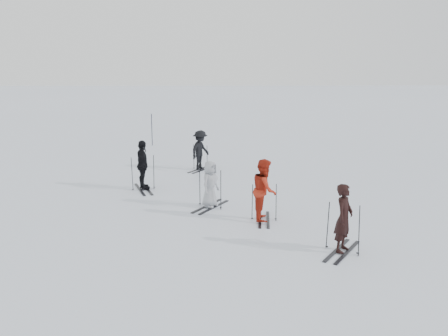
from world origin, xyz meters
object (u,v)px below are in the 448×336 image
(skier_red, at_px, (264,190))
(piste_marker, at_px, (152,130))
(skier_grey, at_px, (210,185))
(skier_uphill_far, at_px, (200,151))
(skier_uphill_left, at_px, (143,166))
(skier_near_dark, at_px, (344,219))

(skier_red, bearing_deg, piste_marker, 26.69)
(skier_grey, height_order, skier_uphill_far, skier_uphill_far)
(skier_uphill_left, xyz_separation_m, skier_uphill_far, (1.99, 3.15, -0.06))
(skier_grey, distance_m, piste_marker, 11.62)
(skier_red, distance_m, skier_uphill_left, 5.42)
(skier_uphill_left, relative_size, piste_marker, 1.06)
(skier_uphill_far, bearing_deg, skier_near_dark, -123.73)
(skier_red, relative_size, skier_uphill_left, 1.02)
(skier_red, xyz_separation_m, skier_grey, (-1.65, 1.31, -0.17))
(skier_uphill_far, height_order, piste_marker, piste_marker)
(skier_grey, distance_m, skier_uphill_far, 5.32)
(skier_grey, xyz_separation_m, skier_uphill_left, (-2.51, 2.14, 0.15))
(skier_near_dark, height_order, piste_marker, skier_near_dark)
(skier_grey, distance_m, skier_uphill_left, 3.31)
(skier_grey, bearing_deg, skier_near_dark, -106.79)
(skier_grey, bearing_deg, skier_red, -97.37)
(skier_red, xyz_separation_m, piste_marker, (-5.03, 12.43, -0.07))
(skier_red, bearing_deg, skier_near_dark, -139.65)
(skier_grey, bearing_deg, skier_uphill_far, 36.67)
(skier_near_dark, xyz_separation_m, skier_uphill_far, (-3.96, 9.09, -0.03))
(skier_near_dark, height_order, skier_grey, skier_near_dark)
(skier_near_dark, xyz_separation_m, skier_red, (-1.78, 2.48, 0.05))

